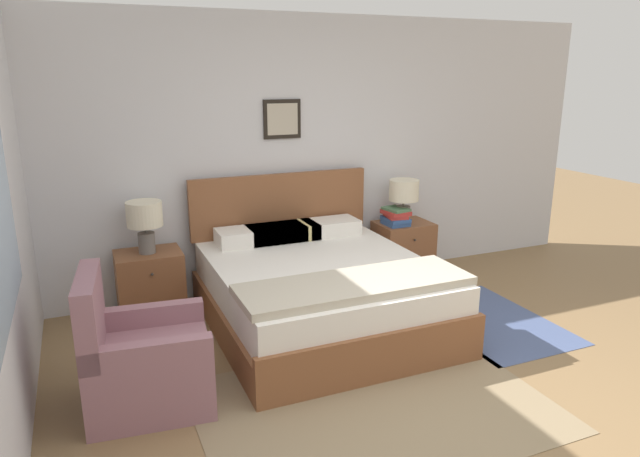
{
  "coord_description": "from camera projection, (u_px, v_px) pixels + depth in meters",
  "views": [
    {
      "loc": [
        -1.83,
        -2.45,
        2.08
      ],
      "look_at": [
        -0.15,
        1.48,
        0.9
      ],
      "focal_mm": 32.0,
      "sensor_mm": 36.0,
      "label": 1
    }
  ],
  "objects": [
    {
      "name": "book_slim_near_top",
      "position": [
        396.0,
        212.0,
        5.74
      ],
      "size": [
        0.23,
        0.27,
        0.04
      ],
      "rotation": [
        0.0,
        0.0,
        0.05
      ],
      "color": "#B7332D",
      "rests_on": "book_novel_upper"
    },
    {
      "name": "bed",
      "position": [
        319.0,
        289.0,
        4.76
      ],
      "size": [
        1.75,
        2.02,
        1.14
      ],
      "color": "brown",
      "rests_on": "ground_plane"
    },
    {
      "name": "armchair",
      "position": [
        142.0,
        362.0,
        3.6
      ],
      "size": [
        0.82,
        0.74,
        0.91
      ],
      "rotation": [
        0.0,
        0.0,
        -1.68
      ],
      "color": "#8E606B",
      "rests_on": "ground_plane"
    },
    {
      "name": "area_rug_main",
      "position": [
        374.0,
        406.0,
        3.66
      ],
      "size": [
        2.2,
        1.56,
        0.01
      ],
      "color": "#897556",
      "rests_on": "ground_plane"
    },
    {
      "name": "nightstand_by_door",
      "position": [
        403.0,
        249.0,
        5.94
      ],
      "size": [
        0.56,
        0.45,
        0.57
      ],
      "color": "brown",
      "rests_on": "ground_plane"
    },
    {
      "name": "book_novel_upper",
      "position": [
        396.0,
        216.0,
        5.75
      ],
      "size": [
        0.22,
        0.27,
        0.03
      ],
      "rotation": [
        0.0,
        0.0,
        -0.16
      ],
      "color": "#B7332D",
      "rests_on": "book_hardcover_middle"
    },
    {
      "name": "book_paperback_top",
      "position": [
        396.0,
        209.0,
        5.73
      ],
      "size": [
        0.23,
        0.28,
        0.03
      ],
      "rotation": [
        0.0,
        0.0,
        0.17
      ],
      "color": "#4C7551",
      "rests_on": "book_slim_near_top"
    },
    {
      "name": "book_thick_bottom",
      "position": [
        395.0,
        223.0,
        5.77
      ],
      "size": [
        0.22,
        0.25,
        0.04
      ],
      "rotation": [
        0.0,
        0.0,
        0.01
      ],
      "color": "#335693",
      "rests_on": "nightstand_by_door"
    },
    {
      "name": "ground_plane",
      "position": [
        440.0,
        430.0,
        3.42
      ],
      "size": [
        16.0,
        16.0,
        0.0
      ],
      "primitive_type": "plane",
      "color": "olive"
    },
    {
      "name": "wall_back",
      "position": [
        284.0,
        155.0,
        5.48
      ],
      "size": [
        6.9,
        0.09,
        2.6
      ],
      "color": "silver",
      "rests_on": "ground_plane"
    },
    {
      "name": "wall_left",
      "position": [
        2.0,
        207.0,
        3.38
      ],
      "size": [
        0.08,
        5.08,
        2.6
      ],
      "color": "silver",
      "rests_on": "ground_plane"
    },
    {
      "name": "table_lamp_near_window",
      "position": [
        145.0,
        219.0,
        4.81
      ],
      "size": [
        0.3,
        0.3,
        0.45
      ],
      "color": "slate",
      "rests_on": "nightstand_near_window"
    },
    {
      "name": "table_lamp_by_door",
      "position": [
        404.0,
        194.0,
        5.77
      ],
      "size": [
        0.3,
        0.3,
        0.45
      ],
      "color": "slate",
      "rests_on": "nightstand_by_door"
    },
    {
      "name": "book_hardcover_middle",
      "position": [
        396.0,
        219.0,
        5.76
      ],
      "size": [
        0.21,
        0.27,
        0.04
      ],
      "rotation": [
        0.0,
        0.0,
        0.0
      ],
      "color": "#335693",
      "rests_on": "book_thick_bottom"
    },
    {
      "name": "nightstand_near_window",
      "position": [
        150.0,
        284.0,
        4.97
      ],
      "size": [
        0.56,
        0.45,
        0.57
      ],
      "color": "brown",
      "rests_on": "ground_plane"
    },
    {
      "name": "area_rug_bedside",
      "position": [
        488.0,
        320.0,
        4.91
      ],
      "size": [
        0.95,
        1.39,
        0.01
      ],
      "color": "#47567F",
      "rests_on": "ground_plane"
    }
  ]
}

